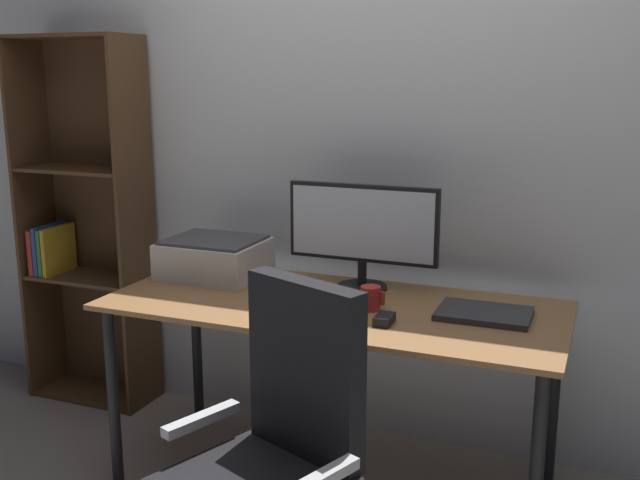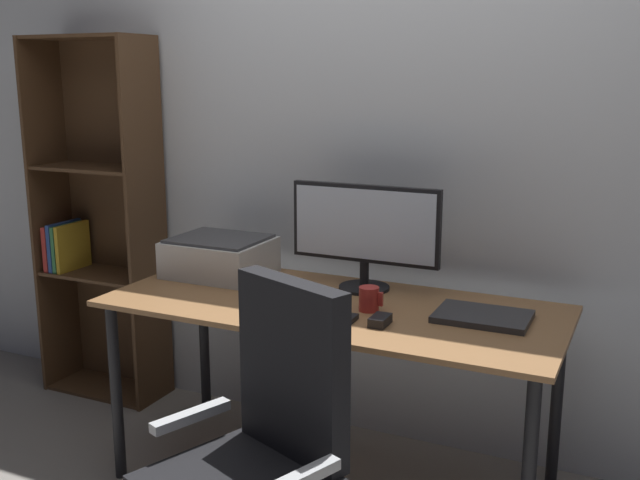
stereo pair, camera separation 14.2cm
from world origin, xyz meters
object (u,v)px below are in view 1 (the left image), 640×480
desk (333,323)px  office_chair (272,479)px  keyboard (318,316)px  coffee_mug (371,298)px  monitor (363,229)px  printer (214,258)px  laptop (484,314)px  bookshelf (87,225)px  mouse (384,319)px

desk → office_chair: size_ratio=1.67×
keyboard → office_chair: bearing=-82.5°
keyboard → coffee_mug: bearing=45.8°
desk → monitor: monitor is taller
printer → laptop: bearing=-5.5°
bookshelf → laptop: bearing=-8.9°
coffee_mug → desk: bearing=172.0°
coffee_mug → bookshelf: bookshelf is taller
monitor → printer: bearing=-174.8°
keyboard → laptop: (0.53, 0.23, 0.00)m
desk → office_chair: 0.79m
desk → mouse: 0.30m
keyboard → mouse: bearing=4.6°
keyboard → coffee_mug: 0.21m
monitor → laptop: monitor is taller
laptop → mouse: bearing=-146.2°
coffee_mug → office_chair: bearing=-93.5°
coffee_mug → laptop: bearing=11.0°
monitor → printer: monitor is taller
monitor → mouse: bearing=-60.9°
desk → coffee_mug: coffee_mug is taller
monitor → coffee_mug: monitor is taller
laptop → bookshelf: (-1.96, 0.31, 0.11)m
monitor → mouse: monitor is taller
coffee_mug → bookshelf: (-1.56, 0.38, 0.07)m
office_chair → desk: bearing=120.0°
mouse → bookshelf: size_ratio=0.06×
printer → office_chair: size_ratio=0.40×
desk → printer: 0.64m
keyboard → desk: bearing=92.0°
laptop → office_chair: 0.97m
desk → printer: size_ratio=4.22×
monitor → laptop: bearing=-18.3°
coffee_mug → laptop: coffee_mug is taller
mouse → office_chair: (-0.14, -0.61, -0.30)m
mouse → printer: bearing=158.8°
keyboard → printer: size_ratio=0.72×
keyboard → mouse: (0.23, 0.03, 0.01)m
laptop → desk: bearing=-174.9°
keyboard → bookshelf: 1.52m
desk → mouse: size_ratio=17.58×
monitor → coffee_mug: (0.12, -0.24, -0.20)m
desk → printer: bearing=164.5°
coffee_mug → mouse: bearing=-55.0°
keyboard → mouse: mouse is taller
printer → office_chair: 1.21m
desk → mouse: bearing=-31.7°
printer → coffee_mug: bearing=-14.0°
mouse → office_chair: bearing=-103.3°
desk → laptop: (0.55, 0.05, 0.09)m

